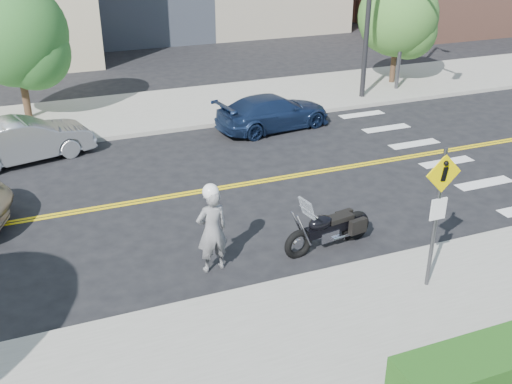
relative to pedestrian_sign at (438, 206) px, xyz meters
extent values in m
plane|color=black|center=(-4.20, 6.31, -1.96)|extent=(120.00, 120.00, 0.00)
cube|color=#9E9B91|center=(-4.20, -1.19, -1.89)|extent=(60.00, 5.00, 0.15)
cube|color=#9E9B91|center=(-4.20, 13.81, -1.89)|extent=(60.00, 5.00, 0.15)
cylinder|color=black|center=(5.80, 12.31, 1.69)|extent=(0.20, 0.20, 7.00)
cylinder|color=#4C4C51|center=(0.00, 0.01, -0.31)|extent=(0.08, 0.08, 3.00)
cube|color=#F9D800|center=(0.00, -0.02, 0.69)|extent=(0.78, 0.03, 0.78)
cube|color=white|center=(0.00, -0.02, -0.06)|extent=(0.35, 0.03, 0.45)
imported|color=#99999E|center=(-3.84, 2.40, -1.00)|extent=(0.75, 0.54, 1.93)
sphere|color=white|center=(-3.84, 2.40, -0.08)|extent=(0.35, 0.35, 0.35)
imported|color=#9FA2A6|center=(-7.30, 10.51, -1.28)|extent=(4.33, 2.39, 1.35)
imported|color=navy|center=(1.02, 10.40, -1.35)|extent=(4.43, 2.33, 1.22)
cylinder|color=#382619|center=(-7.05, 14.50, 0.07)|extent=(0.26, 0.26, 4.07)
sphere|color=#24611E|center=(-7.05, 14.50, 1.21)|extent=(3.66, 3.66, 3.66)
cylinder|color=#382619|center=(8.20, 13.78, -0.04)|extent=(0.23, 0.23, 3.85)
sphere|color=#376F23|center=(8.20, 13.78, 1.04)|extent=(3.40, 3.40, 3.40)
camera|label=1|loc=(-7.08, -8.27, 5.20)|focal=42.00mm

